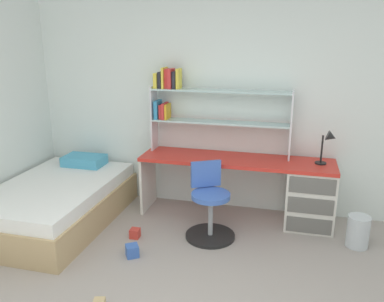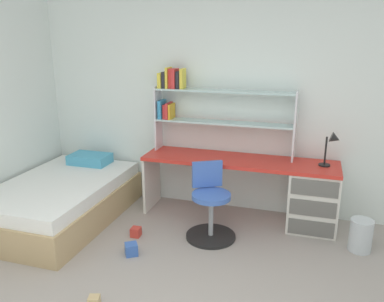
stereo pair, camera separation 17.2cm
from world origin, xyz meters
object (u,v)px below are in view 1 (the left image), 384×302
at_px(bookshelf_hutch, 199,103).
at_px(toy_block_blue_1, 132,251).
at_px(desk, 288,189).
at_px(swivel_chair, 210,209).
at_px(bed_platform, 57,202).
at_px(toy_block_red_3, 135,233).
at_px(waste_bin, 358,231).
at_px(desk_lamp, 329,142).

height_order(bookshelf_hutch, toy_block_blue_1, bookshelf_hutch).
xyz_separation_m(desk, swivel_chair, (-0.77, -0.53, -0.10)).
xyz_separation_m(bed_platform, toy_block_red_3, (0.99, -0.13, -0.19)).
distance_m(bookshelf_hutch, bed_platform, 1.96).
relative_size(bookshelf_hutch, toy_block_blue_1, 13.98).
bearing_deg(toy_block_blue_1, bookshelf_hutch, 74.60).
height_order(bookshelf_hutch, swivel_chair, bookshelf_hutch).
relative_size(waste_bin, toy_block_red_3, 3.34).
relative_size(desk_lamp, bed_platform, 0.21).
height_order(toy_block_blue_1, toy_block_red_3, toy_block_blue_1).
distance_m(toy_block_blue_1, toy_block_red_3, 0.37).
bearing_deg(swivel_chair, bookshelf_hutch, 112.62).
height_order(desk_lamp, bed_platform, desk_lamp).
bearing_deg(bed_platform, waste_bin, 4.78).
height_order(bookshelf_hutch, desk_lamp, bookshelf_hutch).
bearing_deg(desk_lamp, bookshelf_hutch, 174.11).
xyz_separation_m(desk, toy_block_blue_1, (-1.40, -1.11, -0.35)).
xyz_separation_m(desk, toy_block_red_3, (-1.52, -0.76, -0.36)).
distance_m(desk, desk_lamp, 0.68).
height_order(desk, swivel_chair, swivel_chair).
bearing_deg(bookshelf_hutch, toy_block_blue_1, -105.40).
bearing_deg(toy_block_red_3, swivel_chair, 17.59).
bearing_deg(bookshelf_hutch, toy_block_red_3, -116.81).
bearing_deg(toy_block_red_3, bed_platform, 172.57).
bearing_deg(waste_bin, bookshelf_hutch, 163.61).
bearing_deg(waste_bin, toy_block_red_3, -169.88).
bearing_deg(bed_platform, desk_lamp, 12.47).
height_order(desk, toy_block_blue_1, desk).
bearing_deg(bed_platform, swivel_chair, 3.56).
relative_size(bookshelf_hutch, toy_block_red_3, 16.65).
xyz_separation_m(swivel_chair, toy_block_blue_1, (-0.63, -0.58, -0.25)).
bearing_deg(desk, bookshelf_hutch, 171.77).
distance_m(bed_platform, waste_bin, 3.23).
distance_m(desk, toy_block_blue_1, 1.82).
height_order(swivel_chair, bed_platform, swivel_chair).
xyz_separation_m(desk_lamp, swivel_chair, (-1.16, -0.53, -0.66)).
distance_m(desk_lamp, swivel_chair, 1.43).
height_order(bed_platform, waste_bin, bed_platform).
height_order(swivel_chair, waste_bin, swivel_chair).
xyz_separation_m(bookshelf_hutch, desk_lamp, (1.44, -0.15, -0.33)).
xyz_separation_m(desk_lamp, waste_bin, (0.33, -0.37, -0.80)).
bearing_deg(waste_bin, desk_lamp, 131.30).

